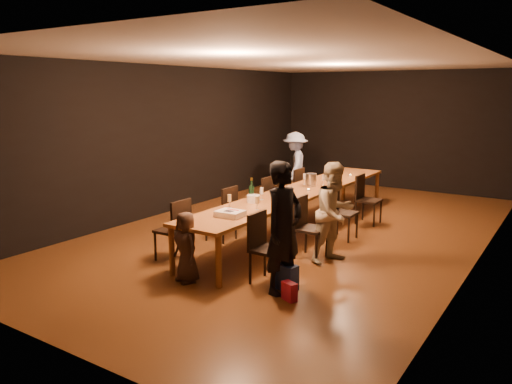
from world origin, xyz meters
The scene contains 30 objects.
ground centered at (0.00, 0.00, 0.00)m, with size 10.00×10.00×0.00m, color #3E240F.
room_shell centered at (0.00, 0.00, 2.08)m, with size 6.04×10.04×3.02m.
table centered at (0.00, 0.00, 0.70)m, with size 0.90×6.00×0.75m.
chair_right_0 centered at (0.85, -2.40, 0.47)m, with size 0.42×0.42×0.93m, color black, non-canonical shape.
chair_right_1 centered at (0.85, -1.20, 0.47)m, with size 0.42×0.42×0.93m, color black, non-canonical shape.
chair_right_2 centered at (0.85, 0.00, 0.47)m, with size 0.42×0.42×0.93m, color black, non-canonical shape.
chair_right_3 centered at (0.85, 1.20, 0.47)m, with size 0.42×0.42×0.93m, color black, non-canonical shape.
chair_left_0 centered at (-0.85, -2.40, 0.47)m, with size 0.42×0.42×0.93m, color black, non-canonical shape.
chair_left_1 centered at (-0.85, -1.20, 0.47)m, with size 0.42×0.42×0.93m, color black, non-canonical shape.
chair_left_2 centered at (-0.85, 0.00, 0.47)m, with size 0.42×0.42×0.93m, color black, non-canonical shape.
chair_left_3 centered at (-0.85, 1.20, 0.47)m, with size 0.42×0.42×0.93m, color black, non-canonical shape.
woman_birthday centered at (1.15, -2.55, 0.83)m, with size 0.61×0.40×1.66m, color black.
woman_tan centered at (1.20, -1.15, 0.74)m, with size 0.72×0.56×1.49m, color beige.
man_blue centered at (-1.47, 2.50, 0.78)m, with size 1.01×0.58×1.56m, color #94ACE5.
child centered at (-0.09, -2.95, 0.48)m, with size 0.46×0.30×0.95m, color #3E2C23.
gift_bag_red centered at (1.36, -2.75, 0.11)m, with size 0.19×0.11×0.23m, color #DA2048.
gift_bag_blue centered at (1.16, -2.47, 0.16)m, with size 0.26×0.17×0.33m, color #24449F.
birthday_cake centered at (0.08, -2.20, 0.79)m, with size 0.38×0.31×0.09m.
plate_stack centered at (-0.16, -1.25, 0.81)m, with size 0.21×0.21×0.12m, color white.
champagne_bottle centered at (-0.25, -1.17, 0.94)m, with size 0.09×0.09×0.38m, color black, non-canonical shape.
ice_bucket centered at (-0.05, 0.54, 0.86)m, with size 0.21×0.21×0.23m, color silver.
wineglass_0 centered at (-0.25, -1.77, 0.85)m, with size 0.06×0.06×0.21m, color beige, non-canonical shape.
wineglass_1 centered at (0.18, -1.66, 0.85)m, with size 0.06×0.06×0.21m, color beige, non-canonical shape.
wineglass_2 centered at (-0.14, -1.03, 0.85)m, with size 0.06×0.06×0.21m, color silver, non-canonical shape.
wineglass_3 centered at (0.24, -0.73, 0.85)m, with size 0.06×0.06×0.21m, color beige, non-canonical shape.
wineglass_4 centered at (-0.21, 0.58, 0.85)m, with size 0.06×0.06×0.21m, color silver, non-canonical shape.
wineglass_5 centered at (0.14, 0.69, 0.85)m, with size 0.06×0.06×0.21m, color silver, non-canonical shape.
tealight_near centered at (0.15, -2.06, 0.77)m, with size 0.05×0.05×0.03m, color #B2B7B2.
tealight_mid centered at (0.15, 0.05, 0.77)m, with size 0.05×0.05×0.03m, color #B2B7B2.
tealight_far centered at (0.15, 1.94, 0.77)m, with size 0.05×0.05×0.03m, color #B2B7B2.
Camera 1 is at (4.12, -7.70, 2.48)m, focal length 35.00 mm.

